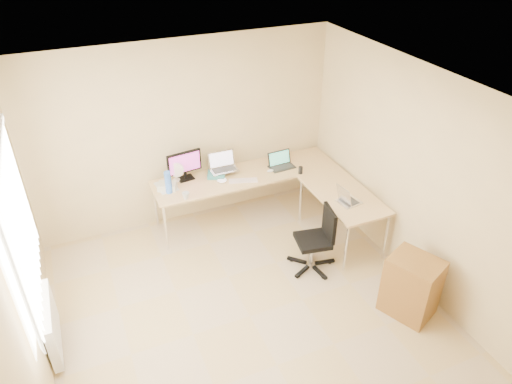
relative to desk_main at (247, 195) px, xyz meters
name	(u,v)px	position (x,y,z in m)	size (l,w,h in m)	color
floor	(250,316)	(-0.72, -1.85, -0.36)	(4.50, 4.50, 0.00)	tan
ceiling	(248,99)	(-0.72, -1.85, 2.24)	(4.50, 4.50, 0.00)	white
wall_back	(186,134)	(-0.72, 0.40, 0.93)	(4.50, 4.50, 0.00)	tan
wall_left	(19,282)	(-2.83, -1.85, 0.93)	(4.50, 4.50, 0.00)	tan
wall_right	(419,181)	(1.38, -1.85, 0.93)	(4.50, 4.50, 0.00)	tan
desk_main	(247,195)	(0.00, 0.00, 0.00)	(2.65, 0.70, 0.73)	tan
desk_return	(341,216)	(0.98, -1.00, 0.00)	(0.70, 1.30, 0.73)	tan
monitor	(184,166)	(-0.83, 0.20, 0.57)	(0.49, 0.16, 0.42)	black
book_stack	(217,172)	(-0.39, 0.15, 0.39)	(0.24, 0.33, 0.05)	#286B67
laptop_center	(223,162)	(-0.29, 0.13, 0.54)	(0.39, 0.29, 0.25)	silver
laptop_black	(282,160)	(0.54, -0.03, 0.48)	(0.36, 0.26, 0.23)	black
keyboard	(243,181)	(-0.12, -0.17, 0.37)	(0.39, 0.11, 0.02)	beige
mouse	(270,171)	(0.33, -0.09, 0.38)	(0.10, 0.06, 0.04)	white
mug	(186,196)	(-0.96, -0.29, 0.41)	(0.10, 0.10, 0.09)	silver
cd_stack	(222,181)	(-0.40, -0.08, 0.38)	(0.13, 0.13, 0.03)	white
water_bottle	(168,182)	(-1.13, -0.06, 0.52)	(0.09, 0.09, 0.31)	blue
papers	(166,186)	(-1.13, 0.10, 0.37)	(0.24, 0.34, 0.01)	silver
white_box	(167,186)	(-1.13, 0.04, 0.41)	(0.24, 0.18, 0.09)	beige
desk_fan	(176,172)	(-0.96, 0.20, 0.50)	(0.22, 0.22, 0.27)	white
black_cup	(301,170)	(0.70, -0.30, 0.42)	(0.06, 0.06, 0.10)	black
laptop_return	(350,195)	(0.93, -1.20, 0.47)	(0.25, 0.32, 0.21)	silver
office_chair	(313,235)	(0.33, -1.37, 0.14)	(0.52, 0.52, 0.87)	black
cabinet	(411,287)	(0.97, -2.47, -0.01)	(0.44, 0.54, 0.75)	brown
radiator	(51,324)	(-2.75, -1.45, -0.02)	(0.09, 0.80, 0.55)	white
window	(17,230)	(-2.78, -1.45, 1.19)	(0.10, 1.80, 1.40)	white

